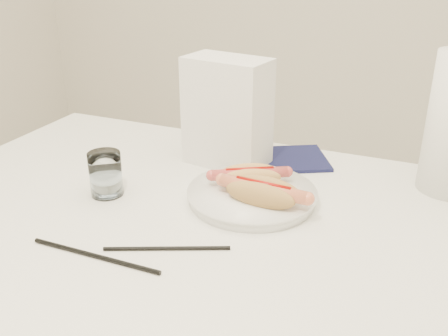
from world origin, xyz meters
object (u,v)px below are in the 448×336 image
at_px(table, 201,242).
at_px(water_glass, 106,174).
at_px(hotdog_right, 263,192).
at_px(napkin_box, 227,113).
at_px(hotdog_left, 250,176).
at_px(plate, 252,197).

height_order(table, water_glass, water_glass).
bearing_deg(hotdog_right, water_glass, -166.39).
bearing_deg(napkin_box, water_glass, -114.74).
xyz_separation_m(hotdog_left, water_glass, (-0.26, -0.11, 0.01)).
height_order(hotdog_right, napkin_box, napkin_box).
distance_m(hotdog_right, water_glass, 0.31).
relative_size(table, hotdog_right, 7.03).
height_order(plate, water_glass, water_glass).
distance_m(plate, napkin_box, 0.22).
relative_size(plate, hotdog_right, 1.41).
bearing_deg(plate, napkin_box, 127.28).
distance_m(table, hotdog_right, 0.15).
height_order(plate, hotdog_left, hotdog_left).
relative_size(hotdog_right, water_glass, 1.93).
distance_m(plate, hotdog_right, 0.06).
bearing_deg(napkin_box, hotdog_right, -41.89).
bearing_deg(hotdog_left, plate, -89.77).
xyz_separation_m(hotdog_left, napkin_box, (-0.10, 0.13, 0.08)).
distance_m(plate, hotdog_left, 0.04).
height_order(table, hotdog_left, hotdog_left).
distance_m(plate, water_glass, 0.29).
bearing_deg(table, plate, 51.21).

